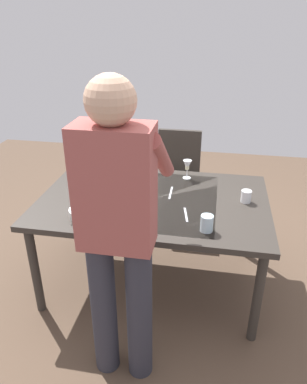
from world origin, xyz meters
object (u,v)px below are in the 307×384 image
(dining_table, at_px, (153,206))
(water_cup_near_right, at_px, (246,196))
(wine_bottle, at_px, (104,162))
(water_cup_near_left, at_px, (207,223))
(chair_near, at_px, (178,173))
(dinner_plate_near, at_px, (133,205))
(wine_glass_left, at_px, (187,166))
(serving_bowl_pasta, at_px, (100,189))
(person_server, at_px, (118,227))
(side_bowl_salad, at_px, (83,212))

(dining_table, distance_m, water_cup_near_right, 0.65)
(dining_table, bearing_deg, water_cup_near_right, -174.33)
(wine_bottle, xyz_separation_m, water_cup_near_left, (-0.85, 0.70, -0.06))
(chair_near, relative_size, dinner_plate_near, 3.96)
(wine_glass_left, xyz_separation_m, serving_bowl_pasta, (0.59, 0.38, -0.07))
(wine_glass_left, height_order, serving_bowl_pasta, wine_glass_left)
(chair_near, xyz_separation_m, person_server, (0.10, 1.70, 0.43))
(wine_glass_left, bearing_deg, serving_bowl_pasta, 32.44)
(wine_bottle, distance_m, water_cup_near_left, 1.10)
(water_cup_near_right, bearing_deg, dinner_plate_near, 14.62)
(chair_near, distance_m, water_cup_near_left, 1.33)
(dining_table, distance_m, person_server, 0.85)
(dining_table, height_order, side_bowl_salad, side_bowl_salad)
(chair_near, height_order, wine_glass_left, chair_near)
(person_server, bearing_deg, water_cup_near_right, -128.06)
(dining_table, relative_size, water_cup_near_right, 18.71)
(water_cup_near_right, relative_size, serving_bowl_pasta, 0.28)
(chair_near, distance_m, person_server, 1.75)
(person_server, xyz_separation_m, wine_glass_left, (-0.23, -1.17, -0.14))
(dining_table, bearing_deg, side_bowl_salad, 39.24)
(dining_table, bearing_deg, chair_near, -94.22)
(wine_glass_left, xyz_separation_m, water_cup_near_right, (-0.44, 0.32, -0.06))
(dining_table, xyz_separation_m, wine_bottle, (0.46, -0.34, 0.17))
(serving_bowl_pasta, xyz_separation_m, dinner_plate_near, (-0.28, 0.14, -0.03))
(water_cup_near_right, xyz_separation_m, side_bowl_salad, (1.03, 0.39, -0.01))
(side_bowl_salad, bearing_deg, wine_bottle, -84.73)
(chair_near, bearing_deg, person_server, 86.69)
(side_bowl_salad, xyz_separation_m, dinner_plate_near, (-0.28, -0.19, -0.03))
(water_cup_near_left, xyz_separation_m, serving_bowl_pasta, (0.78, -0.37, -0.02))
(side_bowl_salad, bearing_deg, water_cup_near_left, 177.70)
(side_bowl_salad, bearing_deg, dining_table, -140.76)
(water_cup_near_left, height_order, serving_bowl_pasta, water_cup_near_left)
(water_cup_near_left, bearing_deg, wine_glass_left, -75.57)
(person_server, relative_size, side_bowl_salad, 9.38)
(wine_glass_left, height_order, side_bowl_salad, wine_glass_left)
(water_cup_near_right, bearing_deg, wine_bottle, -14.17)
(dining_table, relative_size, serving_bowl_pasta, 5.31)
(chair_near, xyz_separation_m, side_bowl_salad, (0.47, 1.23, 0.22))
(chair_near, relative_size, water_cup_near_left, 8.80)
(water_cup_near_left, bearing_deg, person_server, 45.86)
(person_server, relative_size, serving_bowl_pasta, 5.63)
(chair_near, bearing_deg, serving_bowl_pasta, 62.89)
(chair_near, distance_m, water_cup_near_right, 1.04)
(person_server, height_order, side_bowl_salad, person_server)
(wine_glass_left, relative_size, dinner_plate_near, 0.66)
(serving_bowl_pasta, distance_m, side_bowl_salad, 0.33)
(wine_glass_left, bearing_deg, water_cup_near_right, 143.83)
(dining_table, distance_m, side_bowl_salad, 0.52)
(person_server, relative_size, dinner_plate_near, 7.34)
(dining_table, distance_m, dinner_plate_near, 0.19)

